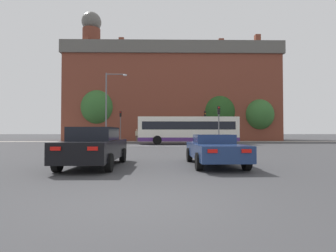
{
  "coord_description": "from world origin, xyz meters",
  "views": [
    {
      "loc": [
        0.36,
        -4.99,
        1.36
      ],
      "look_at": [
        0.83,
        24.21,
        2.07
      ],
      "focal_mm": 28.0,
      "sensor_mm": 36.0,
      "label": 1
    }
  ],
  "objects_px": {
    "pedestrian_waiting": "(181,135)",
    "traffic_light_far_right": "(205,121)",
    "traffic_light_far_left": "(120,121)",
    "pedestrian_walking_west": "(203,135)",
    "car_saloon_left": "(95,147)",
    "traffic_light_near_right": "(219,119)",
    "pedestrian_walking_east": "(137,134)",
    "bus_crossing_lead": "(188,130)",
    "street_lamp_junction": "(110,101)",
    "car_roadster_right": "(214,149)"
  },
  "relations": [
    {
      "from": "bus_crossing_lead",
      "to": "pedestrian_waiting",
      "type": "distance_m",
      "value": 8.11
    },
    {
      "from": "traffic_light_near_right",
      "to": "pedestrian_walking_east",
      "type": "height_order",
      "value": "traffic_light_near_right"
    },
    {
      "from": "pedestrian_walking_west",
      "to": "pedestrian_walking_east",
      "type": "bearing_deg",
      "value": 47.68
    },
    {
      "from": "traffic_light_near_right",
      "to": "street_lamp_junction",
      "type": "xyz_separation_m",
      "value": [
        -11.71,
        2.66,
        2.16
      ]
    },
    {
      "from": "traffic_light_far_left",
      "to": "pedestrian_walking_west",
      "type": "bearing_deg",
      "value": 2.33
    },
    {
      "from": "bus_crossing_lead",
      "to": "street_lamp_junction",
      "type": "bearing_deg",
      "value": 96.27
    },
    {
      "from": "car_roadster_right",
      "to": "pedestrian_walking_east",
      "type": "relative_size",
      "value": 2.53
    },
    {
      "from": "traffic_light_far_left",
      "to": "street_lamp_junction",
      "type": "distance_m",
      "value": 8.89
    },
    {
      "from": "traffic_light_far_right",
      "to": "street_lamp_junction",
      "type": "height_order",
      "value": "street_lamp_junction"
    },
    {
      "from": "traffic_light_near_right",
      "to": "pedestrian_walking_east",
      "type": "xyz_separation_m",
      "value": [
        -9.59,
        11.64,
        -1.62
      ]
    },
    {
      "from": "pedestrian_waiting",
      "to": "pedestrian_walking_west",
      "type": "xyz_separation_m",
      "value": [
        3.22,
        0.11,
        -0.01
      ]
    },
    {
      "from": "car_roadster_right",
      "to": "street_lamp_junction",
      "type": "xyz_separation_m",
      "value": [
        -8.15,
        18.57,
        4.23
      ]
    },
    {
      "from": "bus_crossing_lead",
      "to": "pedestrian_walking_west",
      "type": "height_order",
      "value": "bus_crossing_lead"
    },
    {
      "from": "pedestrian_waiting",
      "to": "pedestrian_walking_east",
      "type": "distance_m",
      "value": 6.47
    },
    {
      "from": "traffic_light_near_right",
      "to": "traffic_light_far_right",
      "type": "relative_size",
      "value": 0.9
    },
    {
      "from": "car_saloon_left",
      "to": "pedestrian_waiting",
      "type": "bearing_deg",
      "value": 79.68
    },
    {
      "from": "pedestrian_waiting",
      "to": "car_roadster_right",
      "type": "bearing_deg",
      "value": 38.64
    },
    {
      "from": "traffic_light_far_right",
      "to": "pedestrian_waiting",
      "type": "height_order",
      "value": "traffic_light_far_right"
    },
    {
      "from": "car_saloon_left",
      "to": "bus_crossing_lead",
      "type": "height_order",
      "value": "bus_crossing_lead"
    },
    {
      "from": "traffic_light_near_right",
      "to": "street_lamp_junction",
      "type": "height_order",
      "value": "street_lamp_junction"
    },
    {
      "from": "traffic_light_far_left",
      "to": "pedestrian_waiting",
      "type": "distance_m",
      "value": 9.03
    },
    {
      "from": "traffic_light_far_left",
      "to": "street_lamp_junction",
      "type": "xyz_separation_m",
      "value": [
        0.22,
        -8.67,
        1.93
      ]
    },
    {
      "from": "car_saloon_left",
      "to": "pedestrian_walking_east",
      "type": "distance_m",
      "value": 27.9
    },
    {
      "from": "traffic_light_far_right",
      "to": "traffic_light_far_left",
      "type": "height_order",
      "value": "traffic_light_far_right"
    },
    {
      "from": "car_roadster_right",
      "to": "pedestrian_walking_east",
      "type": "height_order",
      "value": "pedestrian_walking_east"
    },
    {
      "from": "traffic_light_near_right",
      "to": "street_lamp_junction",
      "type": "distance_m",
      "value": 12.2
    },
    {
      "from": "car_saloon_left",
      "to": "traffic_light_far_right",
      "type": "distance_m",
      "value": 29.28
    },
    {
      "from": "car_saloon_left",
      "to": "traffic_light_far_left",
      "type": "distance_m",
      "value": 27.87
    },
    {
      "from": "traffic_light_near_right",
      "to": "car_roadster_right",
      "type": "bearing_deg",
      "value": -102.61
    },
    {
      "from": "bus_crossing_lead",
      "to": "traffic_light_far_left",
      "type": "xyz_separation_m",
      "value": [
        -9.09,
        7.7,
        1.28
      ]
    },
    {
      "from": "car_saloon_left",
      "to": "car_roadster_right",
      "type": "relative_size",
      "value": 1.01
    },
    {
      "from": "traffic_light_near_right",
      "to": "traffic_light_far_right",
      "type": "distance_m",
      "value": 11.61
    },
    {
      "from": "car_saloon_left",
      "to": "car_roadster_right",
      "type": "bearing_deg",
      "value": 4.08
    },
    {
      "from": "traffic_light_near_right",
      "to": "pedestrian_walking_east",
      "type": "relative_size",
      "value": 2.19
    },
    {
      "from": "car_roadster_right",
      "to": "street_lamp_junction",
      "type": "height_order",
      "value": "street_lamp_junction"
    },
    {
      "from": "bus_crossing_lead",
      "to": "pedestrian_walking_east",
      "type": "height_order",
      "value": "bus_crossing_lead"
    },
    {
      "from": "car_saloon_left",
      "to": "pedestrian_waiting",
      "type": "relative_size",
      "value": 2.79
    },
    {
      "from": "car_saloon_left",
      "to": "traffic_light_near_right",
      "type": "distance_m",
      "value": 18.37
    },
    {
      "from": "traffic_light_far_right",
      "to": "pedestrian_waiting",
      "type": "distance_m",
      "value": 4.09
    },
    {
      "from": "car_roadster_right",
      "to": "bus_crossing_lead",
      "type": "height_order",
      "value": "bus_crossing_lead"
    },
    {
      "from": "pedestrian_walking_east",
      "to": "pedestrian_waiting",
      "type": "bearing_deg",
      "value": -165.45
    },
    {
      "from": "traffic_light_near_right",
      "to": "traffic_light_far_left",
      "type": "bearing_deg",
      "value": 136.48
    },
    {
      "from": "pedestrian_waiting",
      "to": "traffic_light_near_right",
      "type": "bearing_deg",
      "value": 54.48
    },
    {
      "from": "car_saloon_left",
      "to": "pedestrian_walking_east",
      "type": "xyz_separation_m",
      "value": [
        -1.2,
        27.87,
        0.3
      ]
    },
    {
      "from": "traffic_light_near_right",
      "to": "traffic_light_far_left",
      "type": "distance_m",
      "value": 16.45
    },
    {
      "from": "bus_crossing_lead",
      "to": "pedestrian_walking_west",
      "type": "relative_size",
      "value": 6.78
    },
    {
      "from": "bus_crossing_lead",
      "to": "street_lamp_junction",
      "type": "distance_m",
      "value": 9.48
    },
    {
      "from": "pedestrian_waiting",
      "to": "traffic_light_far_right",
      "type": "bearing_deg",
      "value": 127.85
    },
    {
      "from": "pedestrian_waiting",
      "to": "pedestrian_walking_east",
      "type": "relative_size",
      "value": 0.92
    },
    {
      "from": "traffic_light_far_right",
      "to": "pedestrian_waiting",
      "type": "relative_size",
      "value": 2.66
    }
  ]
}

